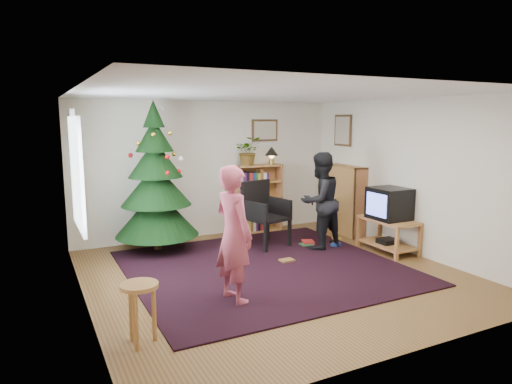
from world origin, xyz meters
name	(u,v)px	position (x,y,z in m)	size (l,w,h in m)	color
floor	(274,274)	(0.00, 0.00, 0.00)	(5.00, 5.00, 0.00)	brown
ceiling	(275,94)	(0.00, 0.00, 2.50)	(5.00, 5.00, 0.00)	white
wall_back	(209,169)	(0.00, 2.50, 1.25)	(5.00, 0.02, 2.50)	silver
wall_front	(411,223)	(0.00, -2.50, 1.25)	(5.00, 0.02, 2.50)	silver
wall_left	(81,201)	(-2.50, 0.00, 1.25)	(0.02, 5.00, 2.50)	silver
wall_right	(410,176)	(2.50, 0.00, 1.25)	(0.02, 5.00, 2.50)	silver
rug	(264,267)	(0.00, 0.30, 0.01)	(3.80, 3.60, 0.02)	black
window_pane	(77,173)	(-2.47, 0.60, 1.50)	(0.04, 1.20, 1.40)	silver
curtain	(75,168)	(-2.43, 1.30, 1.50)	(0.06, 0.35, 1.60)	white
picture_back	(265,130)	(1.15, 2.48, 1.95)	(0.55, 0.03, 0.42)	#4C3319
picture_right	(343,130)	(2.48, 1.75, 1.95)	(0.03, 0.50, 0.60)	#4C3319
christmas_tree	(156,189)	(-1.15, 1.91, 1.03)	(1.36, 1.36, 2.47)	#3F2816
bookshelf_back	(258,198)	(0.93, 2.34, 0.66)	(0.95, 0.30, 1.30)	#AA673C
bookshelf_right	(344,199)	(2.34, 1.46, 0.66)	(0.30, 0.95, 1.30)	#AA673C
tv_stand	(388,232)	(2.22, 0.14, 0.33)	(0.54, 0.98, 0.55)	#AA673C
crt_tv	(389,203)	(2.22, 0.14, 0.81)	(0.55, 0.59, 0.51)	black
armchair	(263,211)	(0.56, 1.40, 0.61)	(0.75, 0.76, 1.12)	black
stool	(140,297)	(-2.13, -1.19, 0.47)	(0.37, 0.37, 0.61)	#AA673C
person_standing	(234,234)	(-0.89, -0.62, 0.82)	(0.60, 0.39, 1.65)	#B3475E
person_by_chair	(320,201)	(1.31, 0.79, 0.82)	(0.79, 0.62, 1.63)	black
potted_plant	(248,151)	(0.73, 2.34, 1.57)	(0.49, 0.42, 0.54)	gray
table_lamp	(272,152)	(1.23, 2.34, 1.53)	(0.26, 0.26, 0.34)	#A57F33
floor_clutter	(316,245)	(1.29, 0.86, 0.04)	(1.68, 0.93, 0.08)	#A51E19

